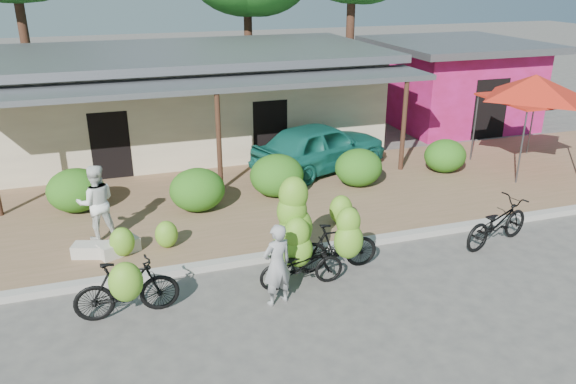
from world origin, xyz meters
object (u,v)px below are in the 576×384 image
sack_near (119,247)px  red_canopy (535,87)px  bike_center (297,242)px  bystander (96,203)px  sack_far (91,250)px  teal_van (320,146)px  bike_left (126,288)px  bike_far_right (497,223)px  bike_right (340,243)px  vendor (277,265)px

sack_near → red_canopy: bearing=9.7°
bike_center → bystander: size_ratio=1.20×
sack_far → teal_van: 7.63m
bike_left → sack_far: 2.56m
bike_far_right → sack_far: size_ratio=2.83×
bike_left → bike_right: bike_right is taller
bike_left → vendor: (2.67, -0.34, 0.18)m
teal_van → bystander: bearing=93.3°
bystander → bike_right: bearing=144.2°
sack_near → teal_van: size_ratio=0.19×
sack_far → bike_left: bearing=-75.4°
sack_near → sack_far: sack_near is taller
bike_center → vendor: 0.97m
vendor → sack_near: bearing=-60.4°
bike_far_right → bike_right: bearing=75.4°
bike_left → teal_van: bearing=-44.8°
bike_left → sack_far: bearing=14.2°
red_canopy → bike_far_right: 6.03m
bike_right → bystander: (-4.64, 2.95, 0.32)m
bike_right → bystander: 5.51m
bike_far_right → bystander: 9.01m
red_canopy → bike_far_right: size_ratio=1.65×
vendor → teal_van: size_ratio=0.37×
red_canopy → vendor: (-9.43, -4.80, -1.80)m
sack_near → sack_far: bearing=172.4°
bike_center → bike_far_right: 4.81m
red_canopy → sack_far: size_ratio=4.67×
bike_far_right → sack_far: 8.97m
red_canopy → sack_near: (-12.17, -2.08, -2.34)m
bike_left → teal_van: 8.60m
bike_right → sack_far: bike_right is taller
bike_far_right → bystander: (-8.54, 2.83, 0.47)m
sack_near → bike_right: bearing=-25.5°
bike_left → bike_right: 4.22m
bike_left → vendor: size_ratio=1.15×
vendor → bike_far_right: bearing=172.8°
sack_near → bike_center: bearing=-30.5°
bike_left → sack_far: (-0.64, 2.45, -0.37)m
bike_right → bike_far_right: size_ratio=0.84×
bike_left → bike_right: (4.20, 0.33, 0.05)m
bike_right → sack_near: bearing=68.1°
bike_right → sack_far: bearing=70.0°
sack_near → bike_far_right: bearing=-13.2°
sack_far → bystander: size_ratio=0.43×
bike_center → vendor: (-0.63, -0.73, -0.02)m
sack_far → teal_van: size_ratio=0.17×
bike_right → bike_far_right: 3.90m
bike_right → red_canopy: bearing=-58.9°
sack_near → teal_van: (6.08, 3.77, 0.60)m
sack_far → bystander: (0.20, 0.84, 0.74)m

